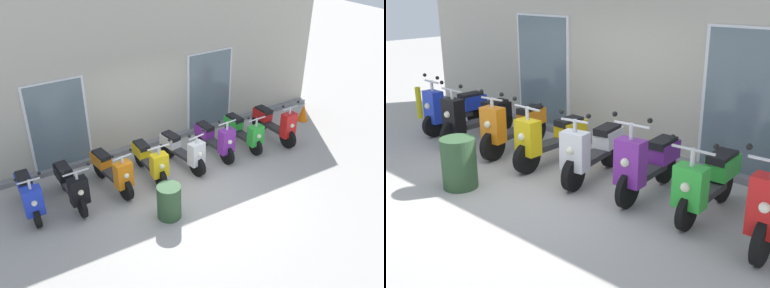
# 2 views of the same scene
# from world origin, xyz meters

# --- Properties ---
(ground_plane) EXTENTS (40.00, 40.00, 0.00)m
(ground_plane) POSITION_xyz_m (0.00, 0.00, 0.00)
(ground_plane) COLOR #A8A39E
(storefront_facade) EXTENTS (11.59, 0.50, 4.18)m
(storefront_facade) POSITION_xyz_m (0.00, 2.52, 2.03)
(storefront_facade) COLOR #B2AD9E
(storefront_facade) RESTS_ON ground_plane
(scooter_blue) EXTENTS (0.51, 1.50, 1.23)m
(scooter_blue) POSITION_xyz_m (-3.27, 0.94, 0.47)
(scooter_blue) COLOR black
(scooter_blue) RESTS_ON ground_plane
(scooter_black) EXTENTS (0.62, 1.68, 1.21)m
(scooter_black) POSITION_xyz_m (-2.40, 0.85, 0.48)
(scooter_black) COLOR black
(scooter_black) RESTS_ON ground_plane
(scooter_orange) EXTENTS (0.59, 1.68, 1.20)m
(scooter_orange) POSITION_xyz_m (-1.43, 0.93, 0.47)
(scooter_orange) COLOR black
(scooter_orange) RESTS_ON ground_plane
(scooter_yellow) EXTENTS (0.62, 1.62, 1.20)m
(scooter_yellow) POSITION_xyz_m (-0.49, 0.91, 0.46)
(scooter_yellow) COLOR black
(scooter_yellow) RESTS_ON ground_plane
(scooter_white) EXTENTS (0.62, 1.64, 1.18)m
(scooter_white) POSITION_xyz_m (0.41, 0.91, 0.46)
(scooter_white) COLOR black
(scooter_white) RESTS_ON ground_plane
(scooter_purple) EXTENTS (0.59, 1.58, 1.28)m
(scooter_purple) POSITION_xyz_m (1.39, 0.93, 0.50)
(scooter_purple) COLOR black
(scooter_purple) RESTS_ON ground_plane
(scooter_green) EXTENTS (0.62, 1.52, 1.16)m
(scooter_green) POSITION_xyz_m (2.30, 0.93, 0.47)
(scooter_green) COLOR black
(scooter_green) RESTS_ON ground_plane
(trash_bin) EXTENTS (0.51, 0.51, 0.76)m
(trash_bin) POSITION_xyz_m (-0.82, -0.66, 0.38)
(trash_bin) COLOR #2D4C2D
(trash_bin) RESTS_ON ground_plane
(curb_bollard) EXTENTS (0.12, 0.12, 0.70)m
(curb_bollard) POSITION_xyz_m (-4.74, 1.01, 0.35)
(curb_bollard) COLOR yellow
(curb_bollard) RESTS_ON ground_plane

